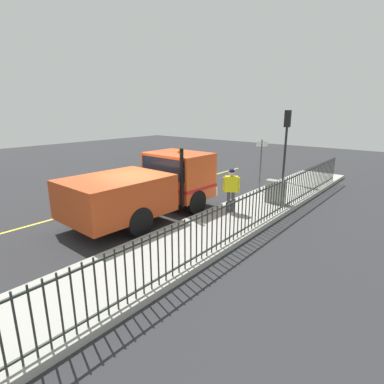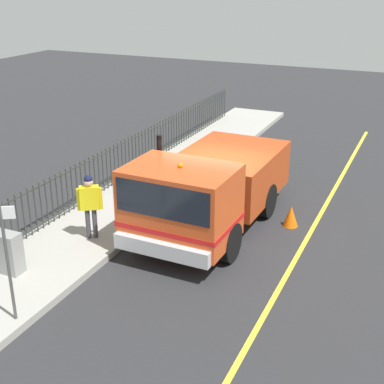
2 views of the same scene
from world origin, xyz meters
name	(u,v)px [view 1 (image 1 of 2)]	position (x,y,z in m)	size (l,w,h in m)	color
ground_plane	(140,220)	(0.00, 0.00, 0.00)	(54.33, 54.33, 0.00)	#2B2B2D
sidewalk_slab	(198,237)	(2.74, 0.00, 0.09)	(2.49, 24.69, 0.17)	#A3A099
lane_marking	(100,206)	(-2.52, 0.00, 0.00)	(0.12, 22.23, 0.01)	yellow
work_truck	(152,183)	(0.03, 0.65, 1.26)	(2.64, 5.89, 2.61)	#D84C1E
worker_standing	(231,186)	(2.35, 2.46, 1.19)	(0.54, 0.43, 1.67)	yellow
iron_fence	(228,222)	(3.82, 0.00, 0.82)	(0.04, 21.03, 1.28)	#2D332D
traffic_light_near	(287,132)	(1.82, 8.50, 2.83)	(0.32, 0.24, 3.73)	black
utility_cabinet	(275,192)	(3.14, 4.62, 0.64)	(0.74, 0.36, 0.94)	gray
traffic_cone	(95,206)	(-1.92, -0.62, 0.29)	(0.41, 0.41, 0.58)	orange
street_sign	(261,159)	(1.74, 5.95, 1.68)	(0.44, 0.28, 2.43)	#4C4C4C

